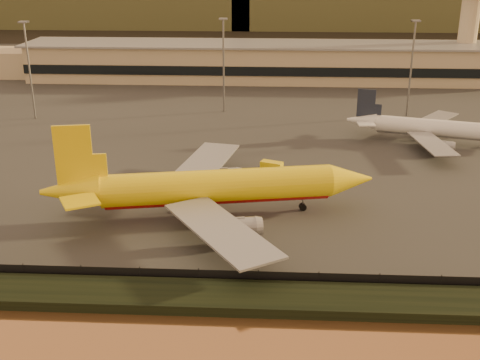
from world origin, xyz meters
name	(u,v)px	position (x,y,z in m)	size (l,w,h in m)	color
ground	(248,243)	(0.00, 0.00, 0.00)	(900.00, 900.00, 0.00)	black
embankment	(242,298)	(0.00, -17.00, 0.70)	(320.00, 7.00, 1.40)	black
tarmac	(261,100)	(0.00, 95.00, 0.10)	(320.00, 220.00, 0.20)	#2D2D2D
perimeter_fence	(243,278)	(0.00, -13.00, 1.30)	(300.00, 0.05, 2.20)	black
terminal_building	(221,62)	(-14.52, 125.55, 6.25)	(202.00, 25.00, 12.60)	tan
control_tower	(470,16)	(70.00, 131.00, 21.66)	(11.20, 11.20, 35.50)	tan
apron_light_masts	(317,60)	(15.00, 75.00, 15.70)	(152.20, 12.20, 25.40)	slate
dhl_cargo_jet	(212,188)	(-6.40, 9.66, 5.17)	(55.58, 53.68, 16.66)	yellow
white_narrowbody_jet	(434,128)	(41.08, 53.53, 3.67)	(39.93, 38.16, 11.63)	white
gse_vehicle_yellow	(272,166)	(3.54, 32.18, 1.19)	(4.41, 1.99, 1.99)	yellow
gse_vehicle_white	(194,167)	(-12.14, 30.92, 1.10)	(4.02, 1.81, 1.81)	white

